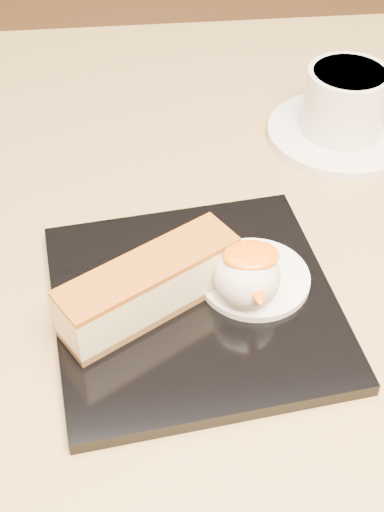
{
  "coord_description": "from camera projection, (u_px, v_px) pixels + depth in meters",
  "views": [
    {
      "loc": [
        -0.05,
        -0.48,
        1.15
      ],
      "look_at": [
        -0.01,
        -0.08,
        0.76
      ],
      "focal_mm": 50.0,
      "sensor_mm": 36.0,
      "label": 1
    }
  ],
  "objects": [
    {
      "name": "dessert_plate",
      "position": [
        195.0,
        304.0,
        0.57
      ],
      "size": [
        0.24,
        0.24,
        0.01
      ],
      "primitive_type": "cube",
      "rotation": [
        0.0,
        0.0,
        0.12
      ],
      "color": "black",
      "rests_on": "table"
    },
    {
      "name": "saucer",
      "position": [
        340.0,
        133.0,
        0.74
      ],
      "size": [
        0.15,
        0.15,
        0.01
      ],
      "primitive_type": "cylinder",
      "color": "white",
      "rests_on": "table"
    },
    {
      "name": "cheesecake",
      "position": [
        149.0,
        286.0,
        0.54
      ],
      "size": [
        0.14,
        0.11,
        0.05
      ],
      "rotation": [
        0.0,
        0.0,
        0.54
      ],
      "color": "brown",
      "rests_on": "dessert_plate"
    },
    {
      "name": "cream_smear",
      "position": [
        254.0,
        278.0,
        0.57
      ],
      "size": [
        0.09,
        0.09,
        0.01
      ],
      "primitive_type": "cylinder",
      "color": "white",
      "rests_on": "dessert_plate"
    },
    {
      "name": "ice_cream_scoop",
      "position": [
        247.0,
        277.0,
        0.54
      ],
      "size": [
        0.05,
        0.05,
        0.05
      ],
      "primitive_type": "sphere",
      "color": "white",
      "rests_on": "cream_smear"
    },
    {
      "name": "table",
      "position": [
        196.0,
        336.0,
        0.75
      ],
      "size": [
        0.8,
        0.8,
        0.72
      ],
      "color": "black",
      "rests_on": "ground"
    },
    {
      "name": "coffee_cup",
      "position": [
        347.0,
        100.0,
        0.71
      ],
      "size": [
        0.11,
        0.08,
        0.07
      ],
      "rotation": [
        0.0,
        0.0,
        0.02
      ],
      "color": "white",
      "rests_on": "saucer"
    },
    {
      "name": "mint_sprig",
      "position": [
        215.0,
        256.0,
        0.59
      ],
      "size": [
        0.04,
        0.03,
        0.0
      ],
      "color": "#378D2E",
      "rests_on": "cream_smear"
    },
    {
      "name": "mango_sauce",
      "position": [
        251.0,
        255.0,
        0.53
      ],
      "size": [
        0.04,
        0.03,
        0.01
      ],
      "primitive_type": "ellipsoid",
      "color": "orange",
      "rests_on": "ice_cream_scoop"
    }
  ]
}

